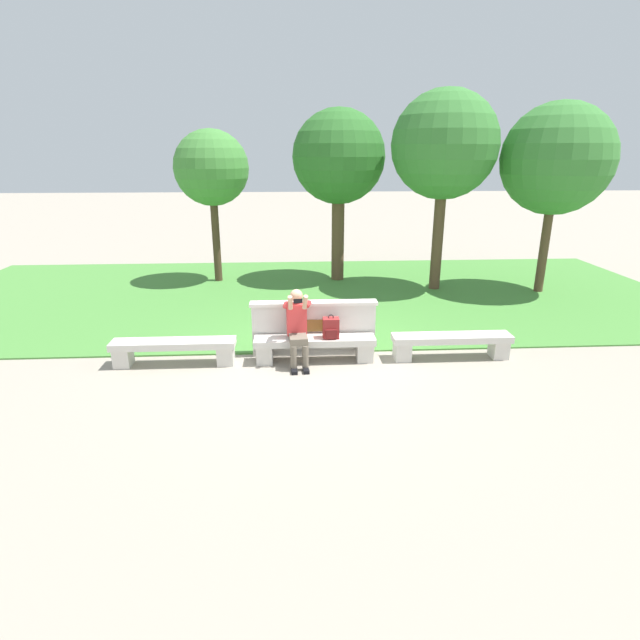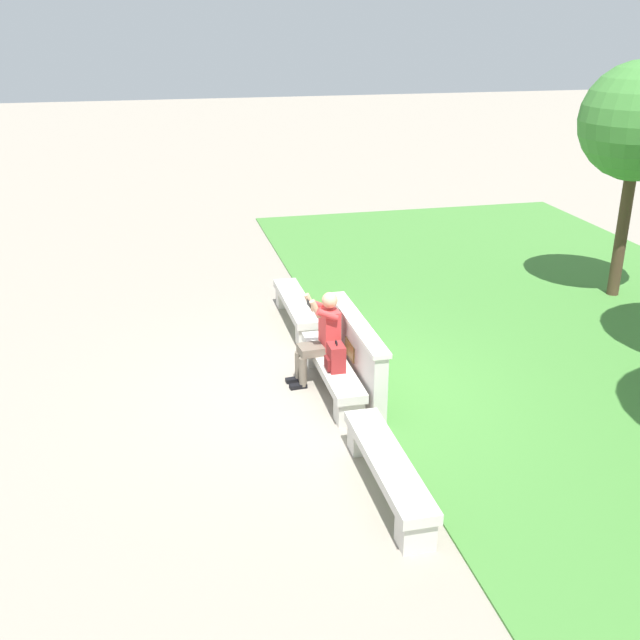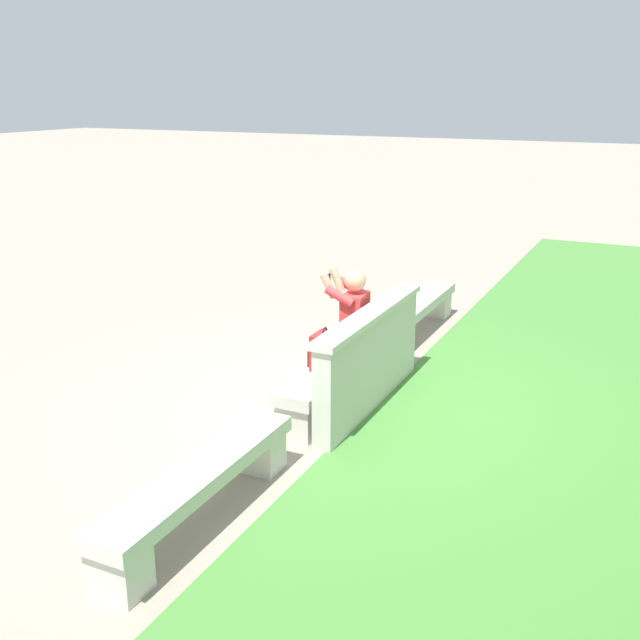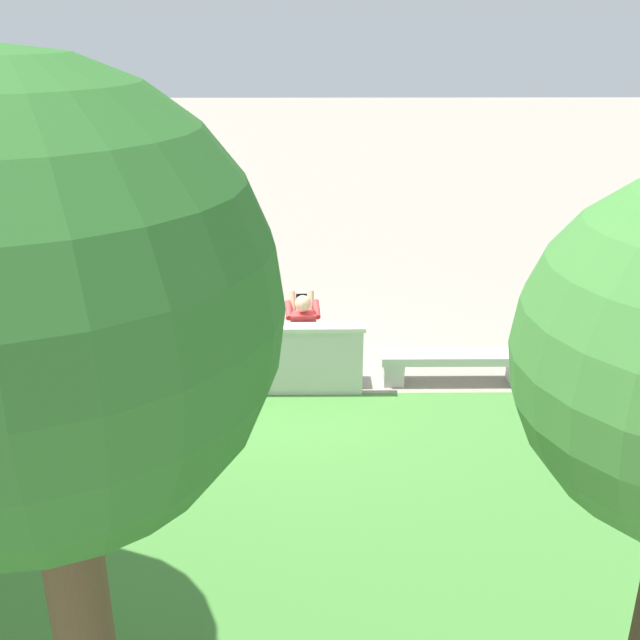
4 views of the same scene
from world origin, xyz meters
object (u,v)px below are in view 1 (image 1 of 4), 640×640
Objects in this scene: bench_main at (174,348)px; tree_far_back at (445,146)px; bench_near at (315,345)px; tree_left_background at (557,160)px; person_photographer at (297,324)px; tree_behind_wall at (211,169)px; tree_right_background at (339,158)px; bench_mid at (451,342)px; backpack at (331,328)px.

bench_main is 0.42× the size of tree_far_back.
tree_left_background is at bearing 34.84° from bench_near.
bench_near is 1.61× the size of person_photographer.
tree_right_background reaches higher than tree_behind_wall.
person_photographer is at bearing -165.69° from bench_near.
bench_mid is 4.98× the size of backpack.
tree_right_background reaches higher than bench_near.
bench_main is 2.19m from person_photographer.
tree_far_back is at bearing 170.44° from tree_left_background.
tree_behind_wall is at bearing 109.90° from person_photographer.
tree_far_back is (5.93, 4.74, 3.38)m from bench_main.
bench_near is 2.45m from bench_mid.
tree_behind_wall reaches higher than bench_main.
tree_behind_wall reaches higher than bench_near.
tree_far_back is (2.53, -1.19, 0.30)m from tree_right_background.
tree_far_back is at bearing 53.76° from bench_near.
bench_main and bench_mid have the same top height.
bench_near is 4.98× the size of backpack.
tree_left_background is at bearing -9.56° from tree_far_back.
person_photographer is 0.26× the size of tree_far_back.
backpack is 0.09× the size of tree_left_background.
tree_behind_wall is 0.82× the size of tree_far_back.
bench_near is 0.53m from person_photographer.
tree_far_back reaches higher than bench_mid.
bench_main is at bearing 177.94° from person_photographer.
bench_near is 0.42× the size of tree_far_back.
bench_mid is at bearing 0.00° from bench_near.
backpack is at bearing -143.72° from tree_left_background.
bench_near is 0.43m from backpack.
tree_behind_wall is at bearing 90.31° from bench_main.
tree_behind_wall is 3.44m from tree_right_background.
person_photographer is 3.08× the size of backpack.
person_photographer reaches higher than bench_main.
tree_behind_wall is 8.81m from tree_left_background.
person_photographer reaches higher than bench_near.
tree_left_background is (5.88, 4.32, 2.74)m from backpack.
bench_mid is 8.23m from tree_behind_wall.
bench_near and bench_mid have the same top height.
backpack is 0.08× the size of tree_far_back.
bench_mid is 6.85m from tree_right_background.
bench_mid is 6.45m from tree_left_background.
tree_behind_wall is 6.11m from tree_far_back.
tree_behind_wall reaches higher than person_photographer.
tree_far_back reaches higher than tree_right_background.
bench_near is 0.46× the size of tree_right_background.
bench_mid is at bearing -102.16° from tree_far_back.
person_photographer is 6.84m from tree_behind_wall.
backpack is (2.74, -0.03, 0.32)m from bench_main.
tree_left_background reaches higher than tree_right_background.
bench_near is at bearing 180.00° from bench_mid.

